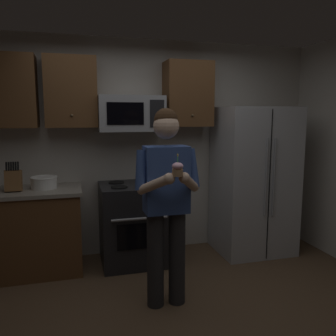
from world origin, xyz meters
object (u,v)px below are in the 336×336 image
bowl_large_white (44,182)px  person (167,197)px  oven_range (134,223)px  refrigerator (254,180)px  knife_block (13,180)px  microwave (131,114)px  cupcake (178,169)px

bowl_large_white → person: (1.09, -1.05, 0.01)m
bowl_large_white → person: 1.51m
oven_range → person: (0.12, -1.02, 0.53)m
oven_range → person: person is taller
refrigerator → knife_block: refrigerator is taller
microwave → oven_range: bearing=-90.0°
person → cupcake: bearing=-90.0°
microwave → refrigerator: size_ratio=0.41×
microwave → cupcake: 1.53m
knife_block → bowl_large_white: (0.29, 0.07, -0.05)m
cupcake → bowl_large_white: bearing=128.1°
microwave → bowl_large_white: 1.22m
oven_range → person: bearing=-83.4°
knife_block → bowl_large_white: knife_block is taller
refrigerator → person: (-1.38, -0.98, 0.10)m
oven_range → cupcake: 1.58m
bowl_large_white → person: size_ratio=0.16×
person → cupcake: size_ratio=10.13×
oven_range → cupcake: cupcake is taller
knife_block → refrigerator: bearing=-0.2°
refrigerator → person: bearing=-144.8°
refrigerator → bowl_large_white: refrigerator is taller
microwave → bowl_large_white: microwave is taller
refrigerator → bowl_large_white: (-2.47, 0.08, 0.09)m
cupcake → knife_block: bearing=136.3°
oven_range → refrigerator: size_ratio=0.52×
bowl_large_white → cupcake: 1.78m
knife_block → bowl_large_white: 0.30m
knife_block → cupcake: 1.92m
oven_range → bowl_large_white: size_ratio=3.33×
refrigerator → oven_range: bearing=178.5°
person → bowl_large_white: bearing=135.8°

